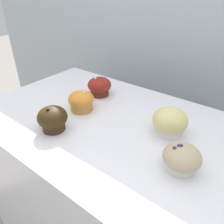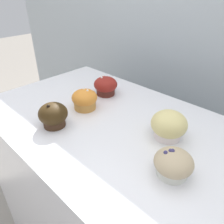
% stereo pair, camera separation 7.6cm
% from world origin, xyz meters
% --- Properties ---
extents(wall_back, '(3.20, 0.10, 1.80)m').
position_xyz_m(wall_back, '(0.00, 0.60, 0.90)').
color(wall_back, '#A8B2B7').
rests_on(wall_back, ground).
extents(display_counter, '(1.00, 0.64, 0.90)m').
position_xyz_m(display_counter, '(0.00, 0.00, 0.45)').
color(display_counter, silver).
rests_on(display_counter, ground).
extents(muffin_front_center, '(0.10, 0.10, 0.08)m').
position_xyz_m(muffin_front_center, '(-0.15, 0.14, 0.94)').
color(muffin_front_center, '#51231C').
rests_on(muffin_front_center, display_counter).
extents(muffin_back_left, '(0.10, 0.10, 0.08)m').
position_xyz_m(muffin_back_left, '(0.31, -0.07, 0.94)').
color(muffin_back_left, silver).
rests_on(muffin_back_left, display_counter).
extents(muffin_back_right, '(0.10, 0.10, 0.08)m').
position_xyz_m(muffin_back_right, '(-0.12, -0.01, 0.94)').
color(muffin_back_right, '#C4853E').
rests_on(muffin_back_right, display_counter).
extents(muffin_front_left, '(0.10, 0.10, 0.09)m').
position_xyz_m(muffin_front_left, '(-0.10, -0.16, 0.94)').
color(muffin_front_left, '#3D2718').
rests_on(muffin_front_left, display_counter).
extents(muffin_front_right, '(0.11, 0.11, 0.09)m').
position_xyz_m(muffin_front_right, '(0.22, 0.06, 0.95)').
color(muffin_front_right, white).
rests_on(muffin_front_right, display_counter).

